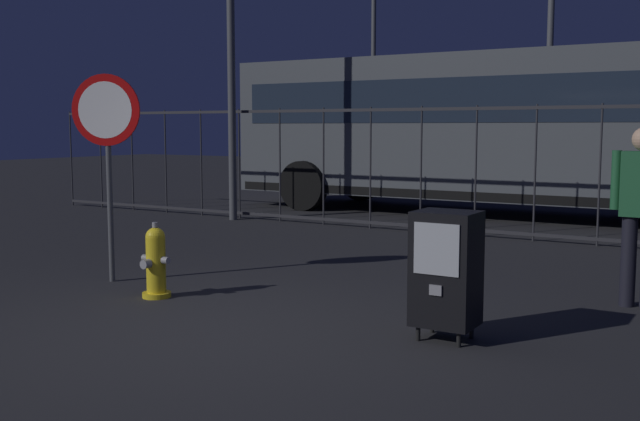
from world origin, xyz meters
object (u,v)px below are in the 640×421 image
(bus_near, at_px, (503,125))
(street_light_near_left, at_px, (373,56))
(fire_hydrant, at_px, (156,262))
(street_light_far_right, at_px, (551,16))
(newspaper_box_primary, at_px, (446,268))
(stop_sign, at_px, (107,134))

(bus_near, bearing_deg, street_light_near_left, 133.72)
(fire_hydrant, bearing_deg, street_light_far_right, 85.29)
(newspaper_box_primary, bearing_deg, street_light_far_right, 100.76)
(street_light_near_left, bearing_deg, street_light_far_right, -31.27)
(street_light_far_right, bearing_deg, bus_near, -94.50)
(street_light_near_left, bearing_deg, stop_sign, -73.56)
(fire_hydrant, relative_size, newspaper_box_primary, 0.73)
(stop_sign, relative_size, street_light_near_left, 0.34)
(fire_hydrant, height_order, newspaper_box_primary, newspaper_box_primary)
(newspaper_box_primary, bearing_deg, fire_hydrant, -178.47)
(fire_hydrant, relative_size, street_light_far_right, 0.11)
(bus_near, relative_size, street_light_far_right, 1.52)
(fire_hydrant, xyz_separation_m, stop_sign, (-0.96, 0.31, 1.25))
(street_light_far_right, bearing_deg, newspaper_box_primary, -79.24)
(newspaper_box_primary, relative_size, stop_sign, 0.46)
(stop_sign, height_order, bus_near, bus_near)
(street_light_far_right, bearing_deg, street_light_near_left, 148.73)
(street_light_near_left, bearing_deg, newspaper_box_primary, -60.78)
(stop_sign, height_order, street_light_near_left, street_light_near_left)
(fire_hydrant, height_order, street_light_near_left, street_light_near_left)
(stop_sign, xyz_separation_m, bus_near, (1.67, 8.28, 0.11))
(street_light_near_left, distance_m, street_light_far_right, 7.17)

